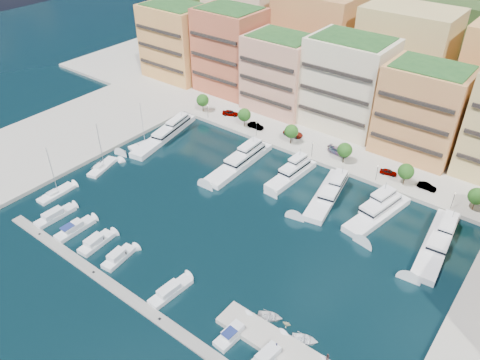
% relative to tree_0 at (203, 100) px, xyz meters
% --- Properties ---
extents(ground, '(400.00, 400.00, 0.00)m').
position_rel_tree_0_xyz_m(ground, '(40.00, -33.50, -4.74)').
color(ground, black).
rests_on(ground, ground).
extents(north_quay, '(220.00, 64.00, 2.00)m').
position_rel_tree_0_xyz_m(north_quay, '(40.00, 28.50, -4.74)').
color(north_quay, '#9E998E').
rests_on(north_quay, ground).
extents(west_quay, '(34.00, 76.00, 2.00)m').
position_rel_tree_0_xyz_m(west_quay, '(-22.00, -41.50, -4.74)').
color(west_quay, '#9E998E').
rests_on(west_quay, ground).
extents(hillside, '(240.00, 40.00, 58.00)m').
position_rel_tree_0_xyz_m(hillside, '(40.00, 76.50, -4.74)').
color(hillside, '#223515').
rests_on(hillside, ground).
extents(south_pontoon, '(72.00, 2.20, 0.35)m').
position_rel_tree_0_xyz_m(south_pontoon, '(37.00, -63.50, -4.74)').
color(south_pontoon, gray).
rests_on(south_pontoon, ground).
extents(apartment_0, '(22.00, 16.50, 24.80)m').
position_rel_tree_0_xyz_m(apartment_0, '(-26.00, 16.49, 8.57)').
color(apartment_0, '#E8AB55').
rests_on(apartment_0, north_quay).
extents(apartment_1, '(20.00, 16.50, 26.80)m').
position_rel_tree_0_xyz_m(apartment_1, '(-4.00, 18.49, 9.57)').
color(apartment_1, '#C35F41').
rests_on(apartment_1, north_quay).
extents(apartment_2, '(20.00, 15.50, 22.80)m').
position_rel_tree_0_xyz_m(apartment_2, '(17.00, 16.49, 7.57)').
color(apartment_2, tan).
rests_on(apartment_2, north_quay).
extents(apartment_3, '(22.00, 16.50, 25.80)m').
position_rel_tree_0_xyz_m(apartment_3, '(38.00, 18.49, 9.07)').
color(apartment_3, beige).
rests_on(apartment_3, north_quay).
extents(apartment_4, '(20.00, 15.50, 23.80)m').
position_rel_tree_0_xyz_m(apartment_4, '(60.00, 16.49, 8.07)').
color(apartment_4, tan).
rests_on(apartment_4, north_quay).
extents(backblock_0, '(26.00, 18.00, 30.00)m').
position_rel_tree_0_xyz_m(backblock_0, '(-15.00, 40.50, 11.26)').
color(backblock_0, beige).
rests_on(backblock_0, north_quay).
extents(backblock_1, '(26.00, 18.00, 30.00)m').
position_rel_tree_0_xyz_m(backblock_1, '(15.00, 40.50, 11.26)').
color(backblock_1, tan).
rests_on(backblock_1, north_quay).
extents(backblock_2, '(26.00, 18.00, 30.00)m').
position_rel_tree_0_xyz_m(backblock_2, '(45.00, 40.50, 11.26)').
color(backblock_2, tan).
rests_on(backblock_2, north_quay).
extents(tree_0, '(3.80, 3.80, 5.65)m').
position_rel_tree_0_xyz_m(tree_0, '(0.00, 0.00, 0.00)').
color(tree_0, '#473323').
rests_on(tree_0, north_quay).
extents(tree_1, '(3.80, 3.80, 5.65)m').
position_rel_tree_0_xyz_m(tree_1, '(16.00, 0.00, 0.00)').
color(tree_1, '#473323').
rests_on(tree_1, north_quay).
extents(tree_2, '(3.80, 3.80, 5.65)m').
position_rel_tree_0_xyz_m(tree_2, '(32.00, 0.00, 0.00)').
color(tree_2, '#473323').
rests_on(tree_2, north_quay).
extents(tree_3, '(3.80, 3.80, 5.65)m').
position_rel_tree_0_xyz_m(tree_3, '(48.00, 0.00, 0.00)').
color(tree_3, '#473323').
rests_on(tree_3, north_quay).
extents(tree_4, '(3.80, 3.80, 5.65)m').
position_rel_tree_0_xyz_m(tree_4, '(64.00, 0.00, 0.00)').
color(tree_4, '#473323').
rests_on(tree_4, north_quay).
extents(tree_5, '(3.80, 3.80, 5.65)m').
position_rel_tree_0_xyz_m(tree_5, '(80.00, 0.00, 0.00)').
color(tree_5, '#473323').
rests_on(tree_5, north_quay).
extents(lamppost_0, '(0.30, 0.30, 4.20)m').
position_rel_tree_0_xyz_m(lamppost_0, '(4.00, -2.30, -0.92)').
color(lamppost_0, black).
rests_on(lamppost_0, north_quay).
extents(lamppost_1, '(0.30, 0.30, 4.20)m').
position_rel_tree_0_xyz_m(lamppost_1, '(22.00, -2.30, -0.92)').
color(lamppost_1, black).
rests_on(lamppost_1, north_quay).
extents(lamppost_2, '(0.30, 0.30, 4.20)m').
position_rel_tree_0_xyz_m(lamppost_2, '(40.00, -2.30, -0.92)').
color(lamppost_2, black).
rests_on(lamppost_2, north_quay).
extents(lamppost_3, '(0.30, 0.30, 4.20)m').
position_rel_tree_0_xyz_m(lamppost_3, '(58.00, -2.30, -0.92)').
color(lamppost_3, black).
rests_on(lamppost_3, north_quay).
extents(lamppost_4, '(0.30, 0.30, 4.20)m').
position_rel_tree_0_xyz_m(lamppost_4, '(76.00, -2.30, -0.92)').
color(lamppost_4, black).
rests_on(lamppost_4, north_quay).
extents(yacht_0, '(9.02, 26.90, 7.30)m').
position_rel_tree_0_xyz_m(yacht_0, '(0.98, -16.67, -3.53)').
color(yacht_0, white).
rests_on(yacht_0, ground).
extents(yacht_2, '(5.56, 23.90, 7.30)m').
position_rel_tree_0_xyz_m(yacht_2, '(26.83, -15.38, -3.53)').
color(yacht_2, white).
rests_on(yacht_2, ground).
extents(yacht_3, '(4.97, 16.92, 7.30)m').
position_rel_tree_0_xyz_m(yacht_3, '(40.39, -12.16, -3.53)').
color(yacht_3, white).
rests_on(yacht_3, ground).
extents(yacht_4, '(8.39, 21.31, 7.30)m').
position_rel_tree_0_xyz_m(yacht_4, '(51.54, -14.09, -3.65)').
color(yacht_4, white).
rests_on(yacht_4, ground).
extents(yacht_5, '(8.23, 19.95, 7.30)m').
position_rel_tree_0_xyz_m(yacht_5, '(63.79, -13.39, -3.53)').
color(yacht_5, white).
rests_on(yacht_5, ground).
extents(yacht_6, '(6.84, 23.37, 7.30)m').
position_rel_tree_0_xyz_m(yacht_6, '(77.49, -15.05, -3.53)').
color(yacht_6, white).
rests_on(yacht_6, ground).
extents(cruiser_0, '(2.79, 9.23, 2.55)m').
position_rel_tree_0_xyz_m(cruiser_0, '(7.60, -58.10, -4.20)').
color(cruiser_0, silver).
rests_on(cruiser_0, ground).
extents(cruiser_1, '(2.70, 8.89, 2.66)m').
position_rel_tree_0_xyz_m(cruiser_1, '(14.77, -58.12, -4.17)').
color(cruiser_1, silver).
rests_on(cruiser_1, ground).
extents(cruiser_2, '(3.41, 8.02, 2.55)m').
position_rel_tree_0_xyz_m(cruiser_2, '(21.86, -58.09, -4.20)').
color(cruiser_2, silver).
rests_on(cruiser_2, ground).
extents(cruiser_3, '(3.47, 7.59, 2.55)m').
position_rel_tree_0_xyz_m(cruiser_3, '(28.85, -58.08, -4.20)').
color(cruiser_3, silver).
rests_on(cruiser_3, ground).
extents(cruiser_5, '(3.20, 9.14, 2.55)m').
position_rel_tree_0_xyz_m(cruiser_5, '(43.28, -58.10, -4.20)').
color(cruiser_5, silver).
rests_on(cruiser_5, ground).
extents(cruiser_7, '(3.12, 7.92, 2.66)m').
position_rel_tree_0_xyz_m(cruiser_7, '(58.07, -58.10, -4.17)').
color(cruiser_7, silver).
rests_on(cruiser_7, ground).
extents(cruiser_8, '(3.69, 8.84, 2.55)m').
position_rel_tree_0_xyz_m(cruiser_8, '(65.14, -58.09, -4.20)').
color(cruiser_8, silver).
rests_on(cruiser_8, ground).
extents(sailboat_1, '(5.30, 9.92, 13.20)m').
position_rel_tree_0_xyz_m(sailboat_1, '(-0.16, -38.86, -4.43)').
color(sailboat_1, white).
rests_on(sailboat_1, ground).
extents(sailboat_0, '(3.16, 9.14, 13.20)m').
position_rel_tree_0_xyz_m(sailboat_0, '(0.36, -52.88, -4.43)').
color(sailboat_0, white).
rests_on(sailboat_0, ground).
extents(sailboat_2, '(4.41, 9.03, 13.20)m').
position_rel_tree_0_xyz_m(sailboat_2, '(-0.23, -24.45, -4.43)').
color(sailboat_2, white).
rests_on(sailboat_2, ground).
extents(tender_0, '(5.21, 4.53, 0.90)m').
position_rel_tree_0_xyz_m(tender_0, '(60.86, -51.51, -4.29)').
color(tender_0, silver).
rests_on(tender_0, ground).
extents(tender_1, '(1.68, 1.51, 0.80)m').
position_rel_tree_0_xyz_m(tender_1, '(63.92, -50.95, -4.35)').
color(tender_1, beige).
rests_on(tender_1, ground).
extents(tender_2, '(5.24, 4.52, 0.91)m').
position_rel_tree_0_xyz_m(tender_2, '(68.07, -51.88, -4.29)').
color(tender_2, white).
rests_on(tender_2, ground).
extents(car_0, '(5.21, 3.74, 1.65)m').
position_rel_tree_0_xyz_m(car_0, '(8.33, 3.04, -2.92)').
color(car_0, gray).
rests_on(car_0, north_quay).
extents(car_1, '(4.80, 1.69, 1.58)m').
position_rel_tree_0_xyz_m(car_1, '(19.23, 1.17, -2.95)').
color(car_1, gray).
rests_on(car_1, north_quay).
extents(car_2, '(5.72, 2.78, 1.57)m').
position_rel_tree_0_xyz_m(car_2, '(30.25, 4.03, -2.96)').
color(car_2, gray).
rests_on(car_2, north_quay).
extents(car_3, '(6.00, 3.02, 1.67)m').
position_rel_tree_0_xyz_m(car_3, '(44.91, 3.01, -2.91)').
color(car_3, gray).
rests_on(car_3, north_quay).
extents(car_4, '(4.42, 2.63, 1.41)m').
position_rel_tree_0_xyz_m(car_4, '(59.38, 1.92, -3.04)').
color(car_4, gray).
rests_on(car_4, north_quay).
extents(car_5, '(4.38, 1.56, 1.44)m').
position_rel_tree_0_xyz_m(car_5, '(69.10, 1.60, -3.02)').
color(car_5, gray).
rests_on(car_5, north_quay).
extents(person_0, '(0.68, 0.65, 1.57)m').
position_rel_tree_0_xyz_m(person_0, '(65.57, -56.59, -2.96)').
color(person_0, '#252449').
rests_on(person_0, finger_pier).
extents(person_1, '(1.01, 0.92, 1.68)m').
position_rel_tree_0_xyz_m(person_1, '(72.95, -53.50, -2.90)').
color(person_1, '#4B302D').
rests_on(person_1, finger_pier).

